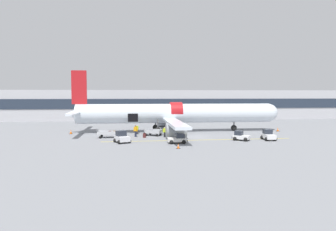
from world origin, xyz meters
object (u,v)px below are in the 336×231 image
(baggage_cart_queued, at_px, (110,134))
(baggage_cart_loading, at_px, (154,133))
(airplane, at_px, (173,114))
(ground_crew_supervisor, at_px, (165,132))
(ground_crew_loader_b, at_px, (136,131))
(ground_crew_driver, at_px, (137,129))
(baggage_tug_mid, at_px, (268,135))
(baggage_tug_lead, at_px, (122,138))
(baggage_tug_rear, at_px, (178,139))
(suitcase_on_tarmac_upright, at_px, (144,135))
(ground_crew_loader_a, at_px, (174,130))
(baggage_tug_spare, at_px, (241,136))

(baggage_cart_queued, bearing_deg, baggage_cart_loading, 12.16)
(airplane, relative_size, ground_crew_supervisor, 24.03)
(ground_crew_loader_b, relative_size, ground_crew_driver, 1.18)
(baggage_tug_mid, relative_size, ground_crew_loader_b, 1.49)
(baggage_tug_lead, relative_size, ground_crew_loader_b, 1.50)
(baggage_tug_lead, height_order, baggage_tug_rear, baggage_tug_lead)
(ground_crew_loader_b, bearing_deg, airplane, 40.00)
(ground_crew_supervisor, height_order, suitcase_on_tarmac_upright, ground_crew_supervisor)
(baggage_tug_rear, distance_m, ground_crew_supervisor, 6.14)
(ground_crew_loader_a, height_order, ground_crew_driver, ground_crew_driver)
(baggage_tug_lead, distance_m, ground_crew_supervisor, 7.93)
(baggage_tug_mid, bearing_deg, baggage_tug_spare, 179.30)
(ground_crew_driver, relative_size, suitcase_on_tarmac_upright, 1.93)
(airplane, distance_m, baggage_tug_lead, 14.34)
(baggage_cart_queued, bearing_deg, ground_crew_driver, 38.47)
(ground_crew_loader_a, bearing_deg, baggage_cart_queued, -171.21)
(ground_crew_supervisor, bearing_deg, ground_crew_loader_a, 47.49)
(baggage_tug_mid, distance_m, baggage_tug_rear, 13.55)
(baggage_tug_spare, xyz_separation_m, ground_crew_supervisor, (-10.50, 4.66, 0.25))
(baggage_cart_queued, relative_size, ground_crew_supervisor, 2.72)
(baggage_tug_rear, height_order, ground_crew_driver, ground_crew_driver)
(ground_crew_loader_b, distance_m, ground_crew_supervisor, 4.55)
(airplane, relative_size, baggage_cart_loading, 10.88)
(baggage_tug_spare, distance_m, ground_crew_loader_b, 15.97)
(baggage_cart_queued, height_order, ground_crew_loader_b, ground_crew_loader_b)
(baggage_cart_loading, height_order, ground_crew_driver, ground_crew_driver)
(ground_crew_loader_a, height_order, ground_crew_supervisor, ground_crew_supervisor)
(baggage_tug_lead, bearing_deg, ground_crew_loader_b, 70.91)
(baggage_tug_spare, bearing_deg, ground_crew_driver, 150.00)
(baggage_cart_loading, bearing_deg, baggage_tug_spare, -28.50)
(baggage_tug_mid, xyz_separation_m, suitcase_on_tarmac_upright, (-17.76, 4.45, -0.30))
(baggage_tug_spare, bearing_deg, suitcase_on_tarmac_upright, 162.14)
(baggage_tug_lead, bearing_deg, suitcase_on_tarmac_upright, 53.62)
(ground_crew_driver, bearing_deg, ground_crew_supervisor, -42.55)
(ground_crew_loader_a, distance_m, ground_crew_supervisor, 2.68)
(baggage_tug_mid, xyz_separation_m, ground_crew_driver, (-18.76, 8.50, 0.17))
(baggage_tug_spare, bearing_deg, ground_crew_supervisor, 156.09)
(baggage_tug_lead, relative_size, ground_crew_supervisor, 1.75)
(ground_crew_driver, bearing_deg, baggage_tug_lead, -104.95)
(baggage_tug_lead, height_order, ground_crew_supervisor, baggage_tug_lead)
(baggage_cart_loading, xyz_separation_m, baggage_cart_queued, (-6.88, -1.48, 0.06))
(airplane, xyz_separation_m, ground_crew_loader_a, (-0.42, -4.53, -2.32))
(baggage_tug_rear, xyz_separation_m, baggage_cart_queued, (-9.55, 6.42, -0.03))
(baggage_cart_loading, distance_m, baggage_cart_queued, 7.04)
(baggage_tug_spare, height_order, ground_crew_loader_b, ground_crew_loader_b)
(baggage_cart_queued, height_order, ground_crew_supervisor, ground_crew_supervisor)
(baggage_tug_lead, distance_m, baggage_cart_loading, 8.17)
(baggage_tug_spare, bearing_deg, baggage_cart_queued, 165.05)
(airplane, relative_size, baggage_cart_queued, 8.83)
(baggage_cart_loading, xyz_separation_m, ground_crew_supervisor, (1.53, -1.88, 0.34))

